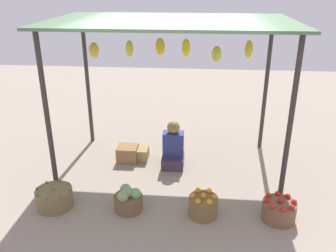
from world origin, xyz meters
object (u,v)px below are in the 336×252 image
Objects in this scene: basket_red_tomatoes at (279,210)px; wooden_crate_stacked_rear at (128,153)px; basket_green_chilies at (54,198)px; vendor_person at (173,149)px; basket_oranges at (203,206)px; wooden_crate_near_vendor at (139,153)px; basket_cabbages at (128,200)px.

basket_red_tomatoes is 1.26× the size of wooden_crate_stacked_rear.
wooden_crate_stacked_rear is (0.74, 1.41, -0.00)m from basket_green_chilies.
vendor_person is 1.44m from basket_oranges.
wooden_crate_stacked_rear is (-1.29, 1.44, -0.02)m from basket_oranges.
basket_green_chilies is 1.59m from wooden_crate_stacked_rear.
basket_oranges is at bearing -53.70° from wooden_crate_near_vendor.
basket_green_chilies is 1.15× the size of basket_red_tomatoes.
basket_green_chilies is 1.29× the size of basket_oranges.
basket_green_chilies is 1.75m from wooden_crate_near_vendor.
basket_green_chilies is at bearing -139.22° from vendor_person.
basket_oranges reaches higher than wooden_crate_stacked_rear.
basket_cabbages is 1.43m from wooden_crate_stacked_rear.
basket_cabbages reaches higher than basket_red_tomatoes.
basket_cabbages reaches higher than basket_green_chilies.
basket_oranges is (2.03, -0.02, 0.01)m from basket_green_chilies.
basket_green_chilies reaches higher than wooden_crate_near_vendor.
basket_cabbages is at bearing -78.60° from wooden_crate_stacked_rear.
vendor_person reaches higher than basket_oranges.
vendor_person reaches higher than wooden_crate_stacked_rear.
basket_red_tomatoes is (1.47, -1.35, -0.16)m from vendor_person.
basket_oranges reaches higher than wooden_crate_near_vendor.
basket_red_tomatoes is at bearing -42.47° from vendor_person.
basket_cabbages is 1.98m from basket_red_tomatoes.
basket_green_chilies is (-1.53, -1.32, -0.17)m from vendor_person.
basket_oranges reaches higher than basket_red_tomatoes.
basket_cabbages is 1.48m from wooden_crate_near_vendor.
basket_green_chilies is at bearing 179.32° from basket_oranges.
wooden_crate_near_vendor is (-0.61, 0.16, -0.20)m from vendor_person.
vendor_person is 0.67m from wooden_crate_near_vendor.
basket_red_tomatoes is 2.68m from wooden_crate_stacked_rear.
basket_red_tomatoes is (3.01, -0.03, 0.01)m from basket_green_chilies.
wooden_crate_stacked_rear is at bearing 131.89° from basket_oranges.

